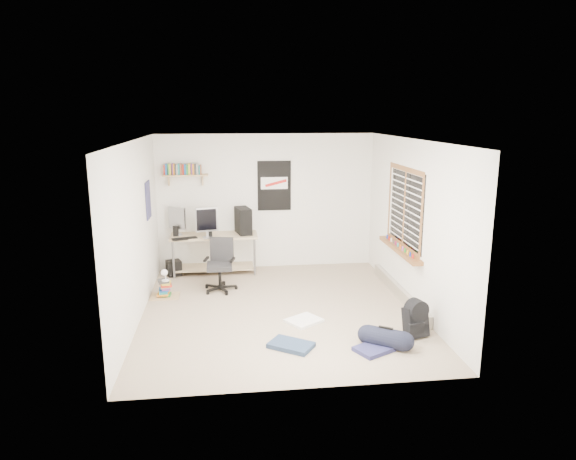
{
  "coord_description": "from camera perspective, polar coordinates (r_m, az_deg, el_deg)",
  "views": [
    {
      "loc": [
        -0.75,
        -7.14,
        2.88
      ],
      "look_at": [
        0.16,
        0.22,
        1.17
      ],
      "focal_mm": 32.0,
      "sensor_mm": 36.0,
      "label": 1
    }
  ],
  "objects": [
    {
      "name": "pc_tower",
      "position": [
        9.35,
        -5.0,
        1.01
      ],
      "size": [
        0.31,
        0.5,
        0.48
      ],
      "primitive_type": "cube",
      "rotation": [
        0.0,
        0.0,
        0.21
      ],
      "color": "black",
      "rests_on": "desk"
    },
    {
      "name": "duffel_bag",
      "position": [
        6.66,
        10.79,
        -11.56
      ],
      "size": [
        0.34,
        0.34,
        0.49
      ],
      "primitive_type": "cylinder",
      "rotation": [
        0.0,
        0.0,
        -0.59
      ],
      "color": "black",
      "rests_on": "floor"
    },
    {
      "name": "backpack",
      "position": [
        7.02,
        13.99,
        -9.86
      ],
      "size": [
        0.35,
        0.31,
        0.4
      ],
      "primitive_type": "cube",
      "rotation": [
        0.0,
        0.0,
        0.3
      ],
      "color": "black",
      "rests_on": "floor"
    },
    {
      "name": "speaker_left",
      "position": [
        9.36,
        -12.38,
        -0.15
      ],
      "size": [
        0.11,
        0.11,
        0.19
      ],
      "primitive_type": "cube",
      "rotation": [
        0.0,
        0.0,
        0.14
      ],
      "color": "black",
      "rests_on": "desk"
    },
    {
      "name": "jeans_a",
      "position": [
        6.58,
        0.34,
        -12.67
      ],
      "size": [
        0.63,
        0.58,
        0.06
      ],
      "primitive_type": "cube",
      "rotation": [
        0.0,
        0.0,
        -0.6
      ],
      "color": "#23334F",
      "rests_on": "floor"
    },
    {
      "name": "right_wall",
      "position": [
        7.82,
        13.75,
        0.58
      ],
      "size": [
        0.01,
        4.5,
        2.5
      ],
      "primitive_type": "cube",
      "color": "silver",
      "rests_on": "ground"
    },
    {
      "name": "wall_shelf",
      "position": [
        9.37,
        -11.33,
        5.99
      ],
      "size": [
        0.8,
        0.22,
        0.24
      ],
      "primitive_type": "cube",
      "color": "tan",
      "rests_on": "back_wall"
    },
    {
      "name": "back_wall",
      "position": [
        9.56,
        -2.44,
        3.16
      ],
      "size": [
        4.0,
        0.01,
        2.5
      ],
      "primitive_type": "cube",
      "color": "silver",
      "rests_on": "ground"
    },
    {
      "name": "tshirt",
      "position": [
        7.32,
        1.78,
        -10.03
      ],
      "size": [
        0.58,
        0.56,
        0.04
      ],
      "primitive_type": "cube",
      "rotation": [
        0.0,
        0.0,
        0.58
      ],
      "color": "white",
      "rests_on": "floor"
    },
    {
      "name": "left_wall",
      "position": [
        7.43,
        -16.59,
        -0.24
      ],
      "size": [
        0.01,
        4.5,
        2.5
      ],
      "primitive_type": "cube",
      "color": "silver",
      "rests_on": "ground"
    },
    {
      "name": "floor",
      "position": [
        7.74,
        -0.98,
        -8.92
      ],
      "size": [
        4.0,
        4.5,
        0.01
      ],
      "primitive_type": "cube",
      "color": "gray",
      "rests_on": "ground"
    },
    {
      "name": "poster_back_wall",
      "position": [
        9.5,
        -1.54,
        4.93
      ],
      "size": [
        0.62,
        0.03,
        0.92
      ],
      "primitive_type": "cube",
      "color": "black",
      "rests_on": "back_wall"
    },
    {
      "name": "poster_left_wall",
      "position": [
        8.54,
        -15.28,
        3.23
      ],
      "size": [
        0.02,
        0.42,
        0.6
      ],
      "primitive_type": "cube",
      "color": "navy",
      "rests_on": "left_wall"
    },
    {
      "name": "keyboard",
      "position": [
        9.15,
        -11.43,
        -0.94
      ],
      "size": [
        0.46,
        0.27,
        0.02
      ],
      "primitive_type": "cube",
      "rotation": [
        0.0,
        0.0,
        0.28
      ],
      "color": "black",
      "rests_on": "desk"
    },
    {
      "name": "baseboard_heater",
      "position": [
        8.39,
        12.28,
        -6.75
      ],
      "size": [
        0.08,
        2.5,
        0.18
      ],
      "primitive_type": "cube",
      "color": "#B7B2A8",
      "rests_on": "floor"
    },
    {
      "name": "desk",
      "position": [
        9.48,
        -8.15,
        -2.54
      ],
      "size": [
        1.58,
        0.76,
        0.71
      ],
      "primitive_type": "cube",
      "rotation": [
        0.0,
        0.0,
        0.05
      ],
      "color": "#C3BA87",
      "rests_on": "floor"
    },
    {
      "name": "desk_lamp",
      "position": [
        8.35,
        -13.49,
        -4.8
      ],
      "size": [
        0.17,
        0.22,
        0.2
      ],
      "primitive_type": "cube",
      "rotation": [
        0.0,
        0.0,
        -0.32
      ],
      "color": "white",
      "rests_on": "book_stack"
    },
    {
      "name": "jeans_b",
      "position": [
        6.58,
        9.51,
        -12.92
      ],
      "size": [
        0.55,
        0.5,
        0.06
      ],
      "primitive_type": "cube",
      "rotation": [
        0.0,
        0.0,
        0.48
      ],
      "color": "#232450",
      "rests_on": "floor"
    },
    {
      "name": "office_chair",
      "position": [
        8.47,
        -7.63,
        -3.53
      ],
      "size": [
        0.68,
        0.68,
        0.86
      ],
      "primitive_type": "cube",
      "rotation": [
        0.0,
        0.0,
        -0.23
      ],
      "color": "#242527",
      "rests_on": "floor"
    },
    {
      "name": "speaker_right",
      "position": [
        9.16,
        -8.75,
        -0.27
      ],
      "size": [
        0.11,
        0.11,
        0.19
      ],
      "primitive_type": "cube",
      "rotation": [
        0.0,
        0.0,
        0.14
      ],
      "color": "black",
      "rests_on": "desk"
    },
    {
      "name": "window",
      "position": [
        8.04,
        12.71,
        2.42
      ],
      "size": [
        0.1,
        1.5,
        1.26
      ],
      "primitive_type": "cube",
      "color": "brown",
      "rests_on": "right_wall"
    },
    {
      "name": "monitor_right",
      "position": [
        9.08,
        -8.97,
        0.36
      ],
      "size": [
        0.4,
        0.18,
        0.43
      ],
      "primitive_type": "cube",
      "rotation": [
        0.0,
        0.0,
        0.22
      ],
      "color": "#9C9CA0",
      "rests_on": "desk"
    },
    {
      "name": "subwoofer",
      "position": [
        9.48,
        -12.57,
        -4.13
      ],
      "size": [
        0.31,
        0.31,
        0.27
      ],
      "primitive_type": "cube",
      "rotation": [
        0.0,
        0.0,
        0.35
      ],
      "color": "black",
      "rests_on": "floor"
    },
    {
      "name": "book_stack",
      "position": [
        8.44,
        -13.53,
        -6.25
      ],
      "size": [
        0.44,
        0.38,
        0.27
      ],
      "primitive_type": "cube",
      "rotation": [
        0.0,
        0.0,
        -0.14
      ],
      "color": "brown",
      "rests_on": "floor"
    },
    {
      "name": "ceiling",
      "position": [
        7.19,
        -1.06,
        9.99
      ],
      "size": [
        4.0,
        4.5,
        0.01
      ],
      "primitive_type": "cube",
      "color": "white",
      "rests_on": "ground"
    },
    {
      "name": "monitor_left",
      "position": [
        9.39,
        -12.19,
        0.54
      ],
      "size": [
        0.35,
        0.27,
        0.39
      ],
      "primitive_type": "cube",
      "rotation": [
        0.0,
        0.0,
        -0.59
      ],
      "color": "#A09FA4",
      "rests_on": "desk"
    }
  ]
}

